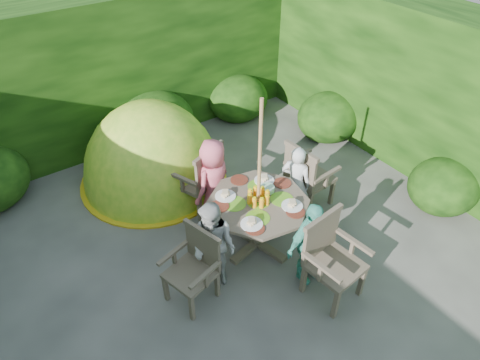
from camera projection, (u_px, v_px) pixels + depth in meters
ground at (234, 277)px, 5.38m from camera, size 60.00×60.00×0.00m
hedge_enclosure at (174, 146)px, 5.46m from camera, size 9.00×9.00×2.50m
patio_table at (258, 208)px, 5.43m from camera, size 1.57×1.57×0.92m
parasol_pole at (259, 181)px, 5.15m from camera, size 0.05×0.05×2.20m
garden_chair_right at (307, 175)px, 6.12m from camera, size 0.60×0.66×1.04m
garden_chair_left at (195, 266)px, 4.89m from camera, size 0.62×0.66×0.92m
garden_chair_back at (201, 178)px, 6.07m from camera, size 0.79×0.74×1.05m
garden_chair_front at (330, 257)px, 4.91m from camera, size 0.68×0.62×1.04m
child_right at (296, 183)px, 5.93m from camera, size 0.46×0.51×1.18m
child_left at (213, 245)px, 5.00m from camera, size 0.66×0.72×1.19m
child_back at (214, 182)px, 5.85m from camera, size 0.74×0.62×1.30m
child_front at (309, 243)px, 5.04m from camera, size 0.70×0.33×1.17m
dome_tent at (155, 179)px, 6.95m from camera, size 2.76×2.76×2.67m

